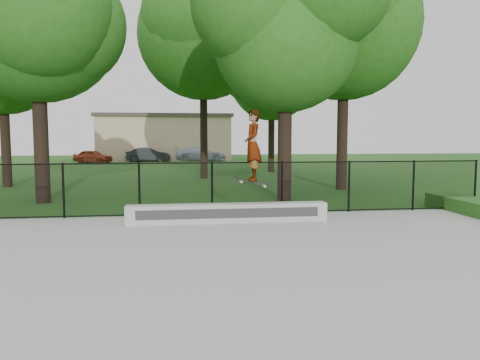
{
  "coord_description": "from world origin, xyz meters",
  "views": [
    {
      "loc": [
        -1.0,
        -7.09,
        2.28
      ],
      "look_at": [
        0.56,
        4.2,
        1.2
      ],
      "focal_mm": 35.0,
      "sensor_mm": 36.0,
      "label": 1
    }
  ],
  "objects_px": {
    "grind_ledge": "(228,213)",
    "car_c": "(200,154)",
    "car_b": "(148,155)",
    "skater_airborne": "(253,146)",
    "car_a": "(93,156)"
  },
  "relations": [
    {
      "from": "grind_ledge",
      "to": "car_c",
      "type": "distance_m",
      "value": 30.78
    },
    {
      "from": "car_b",
      "to": "skater_airborne",
      "type": "distance_m",
      "value": 30.48
    },
    {
      "from": "grind_ledge",
      "to": "skater_airborne",
      "type": "relative_size",
      "value": 2.63
    },
    {
      "from": "car_c",
      "to": "car_b",
      "type": "bearing_deg",
      "value": 104.39
    },
    {
      "from": "car_a",
      "to": "car_c",
      "type": "distance_m",
      "value": 9.33
    },
    {
      "from": "grind_ledge",
      "to": "car_b",
      "type": "relative_size",
      "value": 1.49
    },
    {
      "from": "car_a",
      "to": "car_b",
      "type": "distance_m",
      "value": 4.65
    },
    {
      "from": "grind_ledge",
      "to": "car_b",
      "type": "distance_m",
      "value": 30.2
    },
    {
      "from": "grind_ledge",
      "to": "car_a",
      "type": "bearing_deg",
      "value": 105.9
    },
    {
      "from": "car_c",
      "to": "car_a",
      "type": "bearing_deg",
      "value": 106.26
    },
    {
      "from": "car_a",
      "to": "car_b",
      "type": "xyz_separation_m",
      "value": [
        4.53,
        1.08,
        0.07
      ]
    },
    {
      "from": "grind_ledge",
      "to": "car_a",
      "type": "height_order",
      "value": "car_a"
    },
    {
      "from": "car_c",
      "to": "grind_ledge",
      "type": "bearing_deg",
      "value": -177.0
    },
    {
      "from": "grind_ledge",
      "to": "car_c",
      "type": "xyz_separation_m",
      "value": [
        0.91,
        30.76,
        0.36
      ]
    },
    {
      "from": "car_b",
      "to": "car_c",
      "type": "bearing_deg",
      "value": -81.31
    }
  ]
}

